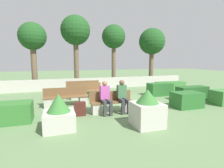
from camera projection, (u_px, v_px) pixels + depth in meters
name	position (u px, v px, depth m)	size (l,w,h in m)	color
ground_plane	(120.00, 102.00, 9.10)	(60.00, 60.00, 0.00)	#607F51
perimeter_wall	(98.00, 83.00, 13.54)	(14.76, 0.30, 0.81)	#B7B2A8
bench_front	(112.00, 104.00, 7.32)	(1.83, 0.48, 0.86)	brown
bench_left_side	(86.00, 93.00, 9.99)	(1.82, 0.48, 0.86)	brown
bench_right_side	(66.00, 99.00, 8.30)	(2.07, 0.49, 0.86)	brown
bench_back	(83.00, 89.00, 11.06)	(2.10, 0.49, 0.86)	brown
person_seated_man	(106.00, 96.00, 7.03)	(0.38, 0.64, 1.34)	#333338
person_seated_woman	(123.00, 94.00, 7.26)	(0.38, 0.64, 1.35)	#333338
hedge_block_near_left	(160.00, 89.00, 10.81)	(1.45, 0.78, 0.76)	#286028
hedge_block_mid_left	(192.00, 93.00, 9.58)	(1.74, 0.66, 0.74)	#235623
hedge_block_mid_right	(187.00, 100.00, 8.05)	(1.29, 0.87, 0.70)	#286028
hedge_block_far_left	(224.00, 97.00, 8.65)	(1.14, 0.85, 0.70)	#3D7A38
hedge_block_far_right	(170.00, 86.00, 12.32)	(2.07, 0.77, 0.66)	#3D7A38
planter_corner_left	(147.00, 110.00, 5.72)	(0.93, 0.93, 1.23)	#B7B2A8
planter_corner_right	(59.00, 114.00, 5.46)	(0.95, 0.95, 1.14)	#B7B2A8
suitcase	(80.00, 109.00, 6.85)	(0.43, 0.25, 0.75)	#471E19
tree_leftmost	(32.00, 38.00, 12.78)	(2.00, 2.00, 4.91)	brown
tree_center_left	(76.00, 32.00, 14.10)	(2.37, 2.37, 5.76)	brown
tree_center_right	(114.00, 38.00, 15.11)	(2.04, 2.04, 5.22)	brown
tree_rightmost	(152.00, 42.00, 15.74)	(2.33, 2.33, 5.02)	brown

